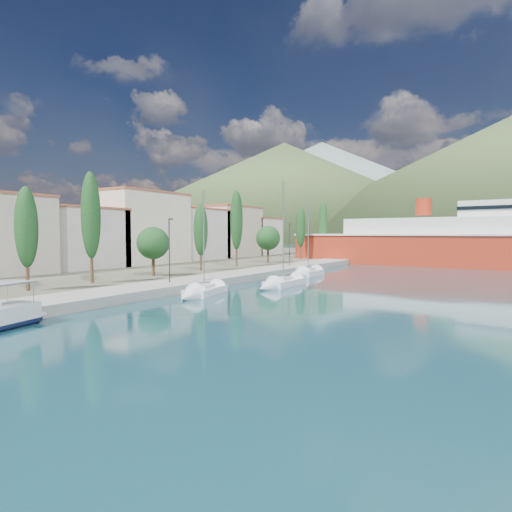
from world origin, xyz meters
The scene contains 10 objects.
ground centered at (0.00, 120.00, 0.00)m, with size 1400.00×1400.00×0.00m, color #153C46.
quay centered at (-9.00, 26.00, 0.40)m, with size 5.00×88.00×0.80m, color gray.
land_strip centered at (-47.00, 36.00, 0.35)m, with size 70.00×148.00×0.70m, color #565644.
town_buildings centered at (-32.00, 36.91, 5.57)m, with size 9.20×69.20×11.30m.
tree_row centered at (-15.31, 32.39, 5.86)m, with size 3.91×64.34×11.14m.
lamp_posts centered at (-9.00, 14.41, 4.08)m, with size 0.15×45.98×6.06m.
sailboat_near centered at (-4.14, 11.07, 0.28)m, with size 3.53×7.30×10.08m.
sailboat_mid centered at (-1.39, 20.03, 0.29)m, with size 2.17×8.06×11.57m.
sailboat_far centered at (-3.82, 31.69, 0.29)m, with size 2.37×7.09×10.36m.
ferry centered at (13.59, 61.02, 3.69)m, with size 61.87×17.06×12.14m.
Camera 1 is at (19.19, -17.20, 5.42)m, focal length 30.00 mm.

